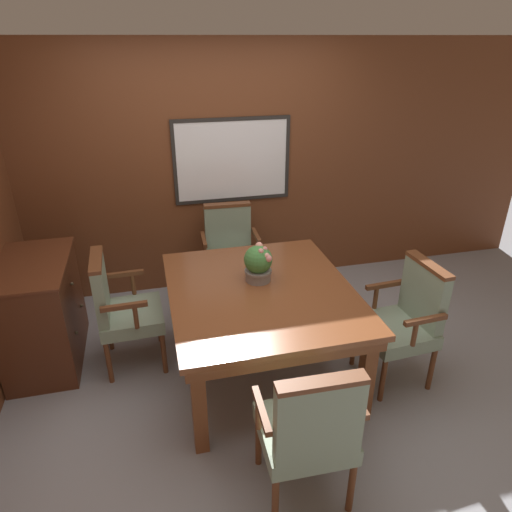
# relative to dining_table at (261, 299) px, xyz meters

# --- Properties ---
(ground_plane) EXTENTS (14.00, 14.00, 0.00)m
(ground_plane) POSITION_rel_dining_table_xyz_m (-0.06, -0.08, -0.66)
(ground_plane) COLOR #93969E
(wall_back) EXTENTS (7.20, 0.08, 2.45)m
(wall_back) POSITION_rel_dining_table_xyz_m (-0.05, 1.57, 0.57)
(wall_back) COLOR brown
(wall_back) RESTS_ON ground_plane
(dining_table) EXTENTS (1.35, 1.55, 0.75)m
(dining_table) POSITION_rel_dining_table_xyz_m (0.00, 0.00, 0.00)
(dining_table) COLOR brown
(dining_table) RESTS_ON ground_plane
(chair_head_near) EXTENTS (0.56, 0.50, 0.97)m
(chair_head_near) POSITION_rel_dining_table_xyz_m (-0.03, -1.16, -0.12)
(chair_head_near) COLOR brown
(chair_head_near) RESTS_ON ground_plane
(chair_head_far) EXTENTS (0.56, 0.50, 0.97)m
(chair_head_far) POSITION_rel_dining_table_xyz_m (-0.01, 1.19, -0.12)
(chair_head_far) COLOR brown
(chair_head_far) RESTS_ON ground_plane
(chair_left_far) EXTENTS (0.50, 0.56, 0.97)m
(chair_left_far) POSITION_rel_dining_table_xyz_m (-1.04, 0.36, -0.12)
(chair_left_far) COLOR brown
(chair_left_far) RESTS_ON ground_plane
(chair_right_near) EXTENTS (0.51, 0.57, 0.97)m
(chair_right_near) POSITION_rel_dining_table_xyz_m (1.05, -0.32, -0.12)
(chair_right_near) COLOR brown
(chair_right_near) RESTS_ON ground_plane
(potted_plant) EXTENTS (0.22, 0.22, 0.30)m
(potted_plant) POSITION_rel_dining_table_xyz_m (0.01, 0.13, 0.24)
(potted_plant) COLOR gray
(potted_plant) RESTS_ON dining_table
(sideboard_cabinet) EXTENTS (0.55, 0.93, 0.89)m
(sideboard_cabinet) POSITION_rel_dining_table_xyz_m (-1.67, 0.57, -0.22)
(sideboard_cabinet) COLOR #512816
(sideboard_cabinet) RESTS_ON ground_plane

